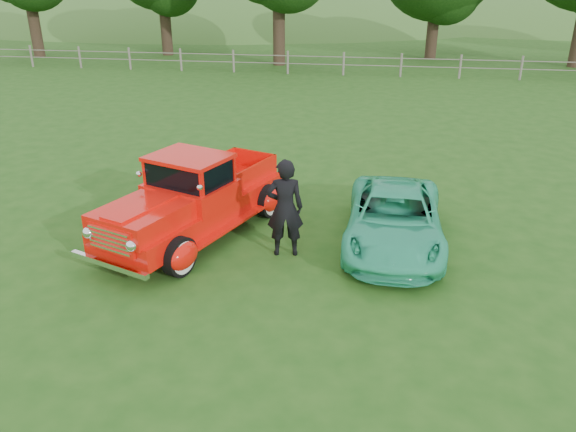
# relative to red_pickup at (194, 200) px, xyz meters

# --- Properties ---
(ground) EXTENTS (140.00, 140.00, 0.00)m
(ground) POSITION_rel_red_pickup_xyz_m (1.71, -1.82, -0.80)
(ground) COLOR #1E4D14
(ground) RESTS_ON ground
(distant_hills) EXTENTS (116.00, 60.00, 18.00)m
(distant_hills) POSITION_rel_red_pickup_xyz_m (-2.38, 57.65, -5.34)
(distant_hills) COLOR #316023
(distant_hills) RESTS_ON ground
(fence_line) EXTENTS (48.00, 0.12, 1.20)m
(fence_line) POSITION_rel_red_pickup_xyz_m (1.71, 20.18, -0.19)
(fence_line) COLOR slate
(fence_line) RESTS_ON ground
(red_pickup) EXTENTS (3.44, 5.28, 1.78)m
(red_pickup) POSITION_rel_red_pickup_xyz_m (0.00, 0.00, 0.00)
(red_pickup) COLOR black
(red_pickup) RESTS_ON ground
(teal_sedan) EXTENTS (1.96, 4.14, 1.14)m
(teal_sedan) POSITION_rel_red_pickup_xyz_m (4.13, 0.20, -0.23)
(teal_sedan) COLOR #2FBC8B
(teal_sedan) RESTS_ON ground
(man) EXTENTS (0.80, 0.60, 1.97)m
(man) POSITION_rel_red_pickup_xyz_m (2.02, -0.57, 0.19)
(man) COLOR black
(man) RESTS_ON ground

